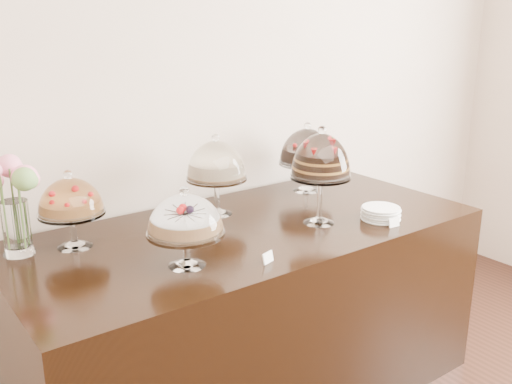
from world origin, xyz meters
TOP-DOWN VIEW (x-y plane):
  - wall_back at (0.00, 3.00)m, footprint 5.00×0.04m
  - display_counter at (-0.04, 2.45)m, footprint 2.20×1.00m
  - cake_stand_sugar_sponge at (-0.49, 2.24)m, footprint 0.30×0.30m
  - cake_stand_choco_layer at (0.26, 2.30)m, footprint 0.28×0.28m
  - cake_stand_cheesecake at (-0.06, 2.69)m, footprint 0.30×0.30m
  - cake_stand_dark_choco at (0.56, 2.74)m, footprint 0.31×0.31m
  - cake_stand_fruit_tart at (-0.78, 2.69)m, footprint 0.28×0.28m
  - flower_vase at (-0.99, 2.75)m, footprint 0.24×0.32m
  - plate_stack at (0.53, 2.16)m, footprint 0.19×0.19m
  - price_card_left at (-0.22, 2.07)m, footprint 0.06×0.03m
  - price_card_right at (0.50, 2.05)m, footprint 0.06×0.02m

SIDE VIEW (x-z plane):
  - display_counter at x=-0.04m, z-range 0.00..0.90m
  - price_card_left at x=-0.22m, z-range 0.90..0.94m
  - price_card_right at x=0.50m, z-range 0.90..0.94m
  - plate_stack at x=0.53m, z-range 0.90..0.96m
  - cake_stand_sugar_sponge at x=-0.49m, z-range 0.93..1.26m
  - cake_stand_fruit_tart at x=-0.78m, z-range 0.94..1.27m
  - cake_stand_dark_choco at x=0.56m, z-range 0.94..1.33m
  - cake_stand_cheesecake at x=-0.06m, z-range 0.95..1.36m
  - flower_vase at x=-0.99m, z-range 0.94..1.37m
  - cake_stand_choco_layer at x=0.26m, z-range 0.97..1.44m
  - wall_back at x=0.00m, z-range 0.00..3.00m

